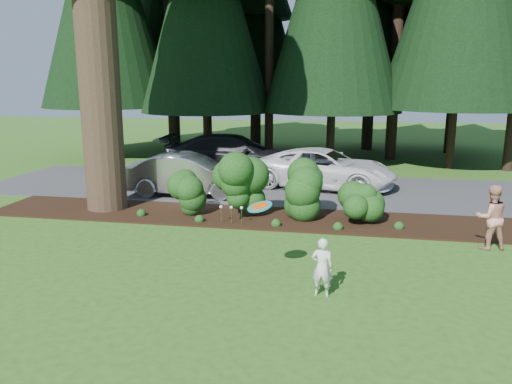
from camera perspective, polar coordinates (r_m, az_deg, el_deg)
The scene contains 11 objects.
ground at distance 11.97m, azimuth -4.12°, elevation -7.06°, with size 80.00×80.00×0.00m, color #315217.
mulch_bed at distance 14.98m, azimuth -0.95°, elevation -2.85°, with size 16.00×2.50×0.05m, color black.
driveway at distance 19.04m, azimuth 1.64°, elevation 0.49°, with size 22.00×6.00×0.03m, color #38383A.
shrub_row at distance 14.55m, azimuth 1.92°, elevation -0.14°, with size 6.53×1.60×1.61m.
lily_cluster at distance 14.12m, azimuth -2.85°, elevation -1.86°, with size 0.69×0.09×0.57m.
car_silver_wagon at distance 17.81m, azimuth -7.65°, elevation 1.99°, with size 1.56×4.47×1.47m, color #B8B7BC.
car_white_suv at distance 19.03m, azimuth 7.86°, elevation 2.68°, with size 2.45×5.32×1.48m, color silver.
car_dark_suv at distance 21.48m, azimuth -2.57°, elevation 4.27°, with size 2.43×5.97×1.73m, color black.
child at distance 9.62m, azimuth 7.56°, elevation -8.52°, with size 0.42×0.28×1.16m, color silver.
adult at distance 13.34m, azimuth 25.27°, elevation -2.63°, with size 0.77×0.60×1.59m, color red.
frisbee at distance 9.82m, azimuth 0.44°, elevation -1.67°, with size 0.52×0.50×0.22m.
Camera 1 is at (2.93, -10.88, 4.04)m, focal length 35.00 mm.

